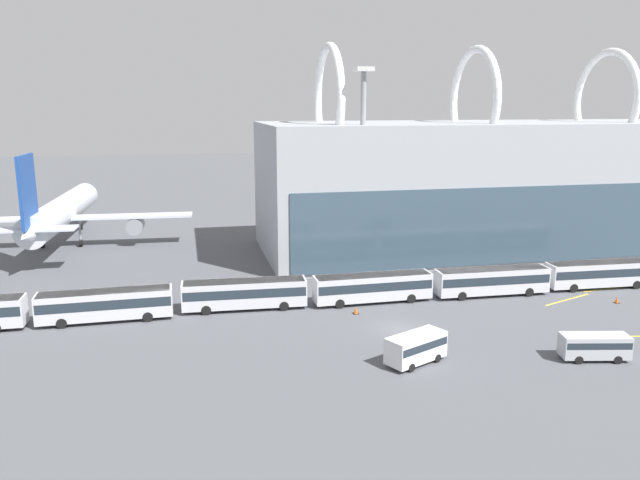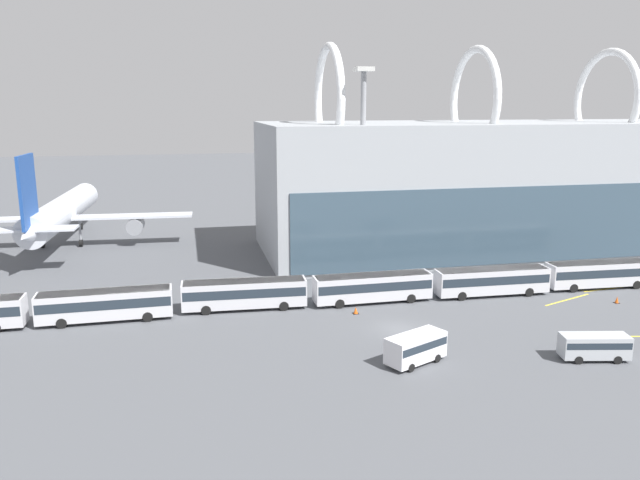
{
  "view_description": "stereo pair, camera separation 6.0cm",
  "coord_description": "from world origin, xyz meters",
  "px_view_note": "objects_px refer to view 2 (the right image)",
  "views": [
    {
      "loc": [
        -19.37,
        -53.56,
        21.14
      ],
      "look_at": [
        -2.77,
        22.71,
        4.0
      ],
      "focal_mm": 35.0,
      "sensor_mm": 36.0,
      "label": 1
    },
    {
      "loc": [
        -19.31,
        -53.58,
        21.14
      ],
      "look_at": [
        -2.77,
        22.71,
        4.0
      ],
      "focal_mm": 35.0,
      "sensor_mm": 36.0,
      "label": 2
    }
  ],
  "objects_px": {
    "traffic_cone_0": "(356,310)",
    "shuttle_bus_2": "(244,292)",
    "shuttle_bus_5": "(600,273)",
    "traffic_cone_1": "(617,300)",
    "shuttle_bus_1": "(105,303)",
    "floodlight_mast": "(363,154)",
    "airliner_at_gate_near": "(60,213)",
    "shuttle_bus_4": "(492,280)",
    "service_van_crossing": "(594,345)",
    "service_van_foreground": "(416,347)",
    "airliner_at_gate_far": "(427,196)",
    "shuttle_bus_3": "(373,286)"
  },
  "relations": [
    {
      "from": "shuttle_bus_3",
      "to": "service_van_foreground",
      "type": "distance_m",
      "value": 16.37
    },
    {
      "from": "airliner_at_gate_near",
      "to": "shuttle_bus_3",
      "type": "relative_size",
      "value": 3.12
    },
    {
      "from": "shuttle_bus_3",
      "to": "shuttle_bus_5",
      "type": "distance_m",
      "value": 27.57
    },
    {
      "from": "shuttle_bus_1",
      "to": "floodlight_mast",
      "type": "distance_m",
      "value": 36.14
    },
    {
      "from": "airliner_at_gate_far",
      "to": "service_van_foreground",
      "type": "relative_size",
      "value": 7.09
    },
    {
      "from": "shuttle_bus_4",
      "to": "service_van_foreground",
      "type": "height_order",
      "value": "shuttle_bus_4"
    },
    {
      "from": "airliner_at_gate_near",
      "to": "shuttle_bus_5",
      "type": "xyz_separation_m",
      "value": [
        65.39,
        -36.13,
        -3.34
      ]
    },
    {
      "from": "shuttle_bus_1",
      "to": "floodlight_mast",
      "type": "xyz_separation_m",
      "value": [
        30.4,
        14.58,
        13.0
      ]
    },
    {
      "from": "airliner_at_gate_near",
      "to": "shuttle_bus_3",
      "type": "distance_m",
      "value": 52.14
    },
    {
      "from": "shuttle_bus_2",
      "to": "floodlight_mast",
      "type": "height_order",
      "value": "floodlight_mast"
    },
    {
      "from": "shuttle_bus_4",
      "to": "shuttle_bus_2",
      "type": "bearing_deg",
      "value": 179.31
    },
    {
      "from": "airliner_at_gate_far",
      "to": "shuttle_bus_2",
      "type": "height_order",
      "value": "airliner_at_gate_far"
    },
    {
      "from": "airliner_at_gate_far",
      "to": "shuttle_bus_4",
      "type": "xyz_separation_m",
      "value": [
        -8.45,
        -40.68,
        -3.37
      ]
    },
    {
      "from": "floodlight_mast",
      "to": "traffic_cone_0",
      "type": "relative_size",
      "value": 36.47
    },
    {
      "from": "airliner_at_gate_far",
      "to": "floodlight_mast",
      "type": "distance_m",
      "value": 33.68
    },
    {
      "from": "airliner_at_gate_far",
      "to": "shuttle_bus_5",
      "type": "xyz_separation_m",
      "value": [
        5.34,
        -40.64,
        -3.37
      ]
    },
    {
      "from": "airliner_at_gate_near",
      "to": "shuttle_bus_2",
      "type": "xyz_separation_m",
      "value": [
        24.04,
        -35.13,
        -3.34
      ]
    },
    {
      "from": "airliner_at_gate_near",
      "to": "floodlight_mast",
      "type": "distance_m",
      "value": 46.89
    },
    {
      "from": "shuttle_bus_2",
      "to": "floodlight_mast",
      "type": "relative_size",
      "value": 0.51
    },
    {
      "from": "shuttle_bus_5",
      "to": "traffic_cone_1",
      "type": "relative_size",
      "value": 17.75
    },
    {
      "from": "airliner_at_gate_near",
      "to": "shuttle_bus_4",
      "type": "xyz_separation_m",
      "value": [
        51.61,
        -36.17,
        -3.34
      ]
    },
    {
      "from": "service_van_foreground",
      "to": "service_van_crossing",
      "type": "height_order",
      "value": "service_van_foreground"
    },
    {
      "from": "airliner_at_gate_near",
      "to": "traffic_cone_1",
      "type": "xyz_separation_m",
      "value": [
        63.61,
        -41.61,
        -4.82
      ]
    },
    {
      "from": "floodlight_mast",
      "to": "traffic_cone_0",
      "type": "height_order",
      "value": "floodlight_mast"
    },
    {
      "from": "shuttle_bus_2",
      "to": "floodlight_mast",
      "type": "distance_m",
      "value": 25.24
    },
    {
      "from": "traffic_cone_0",
      "to": "shuttle_bus_2",
      "type": "bearing_deg",
      "value": 160.77
    },
    {
      "from": "service_van_crossing",
      "to": "traffic_cone_0",
      "type": "xyz_separation_m",
      "value": [
        -16.45,
        15.62,
        -0.96
      ]
    },
    {
      "from": "shuttle_bus_2",
      "to": "shuttle_bus_5",
      "type": "height_order",
      "value": "same"
    },
    {
      "from": "shuttle_bus_5",
      "to": "traffic_cone_0",
      "type": "relative_size",
      "value": 18.54
    },
    {
      "from": "service_van_crossing",
      "to": "floodlight_mast",
      "type": "distance_m",
      "value": 37.56
    },
    {
      "from": "service_van_foreground",
      "to": "traffic_cone_1",
      "type": "distance_m",
      "value": 29.01
    },
    {
      "from": "airliner_at_gate_near",
      "to": "service_van_crossing",
      "type": "relative_size",
      "value": 6.85
    },
    {
      "from": "floodlight_mast",
      "to": "airliner_at_gate_near",
      "type": "bearing_deg",
      "value": 152.37
    },
    {
      "from": "service_van_crossing",
      "to": "floodlight_mast",
      "type": "xyz_separation_m",
      "value": [
        -10.84,
        33.31,
        13.53
      ]
    },
    {
      "from": "shuttle_bus_3",
      "to": "traffic_cone_1",
      "type": "xyz_separation_m",
      "value": [
        25.79,
        -5.87,
        -1.47
      ]
    },
    {
      "from": "shuttle_bus_2",
      "to": "traffic_cone_1",
      "type": "bearing_deg",
      "value": -6.72
    },
    {
      "from": "airliner_at_gate_far",
      "to": "traffic_cone_0",
      "type": "relative_size",
      "value": 58.42
    },
    {
      "from": "airliner_at_gate_near",
      "to": "shuttle_bus_3",
      "type": "xyz_separation_m",
      "value": [
        37.82,
        -35.73,
        -3.34
      ]
    },
    {
      "from": "airliner_at_gate_near",
      "to": "shuttle_bus_5",
      "type": "distance_m",
      "value": 74.79
    },
    {
      "from": "shuttle_bus_3",
      "to": "shuttle_bus_1",
      "type": "bearing_deg",
      "value": 179.42
    },
    {
      "from": "shuttle_bus_2",
      "to": "service_van_foreground",
      "type": "bearing_deg",
      "value": -50.91
    },
    {
      "from": "shuttle_bus_4",
      "to": "airliner_at_gate_near",
      "type": "bearing_deg",
      "value": 146.45
    },
    {
      "from": "shuttle_bus_4",
      "to": "traffic_cone_0",
      "type": "height_order",
      "value": "shuttle_bus_4"
    },
    {
      "from": "airliner_at_gate_far",
      "to": "traffic_cone_0",
      "type": "height_order",
      "value": "airliner_at_gate_far"
    },
    {
      "from": "service_van_crossing",
      "to": "traffic_cone_1",
      "type": "xyz_separation_m",
      "value": [
        12.12,
        12.99,
        -0.94
      ]
    },
    {
      "from": "shuttle_bus_3",
      "to": "service_van_crossing",
      "type": "height_order",
      "value": "shuttle_bus_3"
    },
    {
      "from": "airliner_at_gate_far",
      "to": "traffic_cone_1",
      "type": "relative_size",
      "value": 55.92
    },
    {
      "from": "service_van_foreground",
      "to": "shuttle_bus_2",
      "type": "bearing_deg",
      "value": -79.18
    },
    {
      "from": "shuttle_bus_2",
      "to": "service_van_crossing",
      "type": "bearing_deg",
      "value": -32.76
    },
    {
      "from": "shuttle_bus_4",
      "to": "floodlight_mast",
      "type": "height_order",
      "value": "floodlight_mast"
    }
  ]
}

